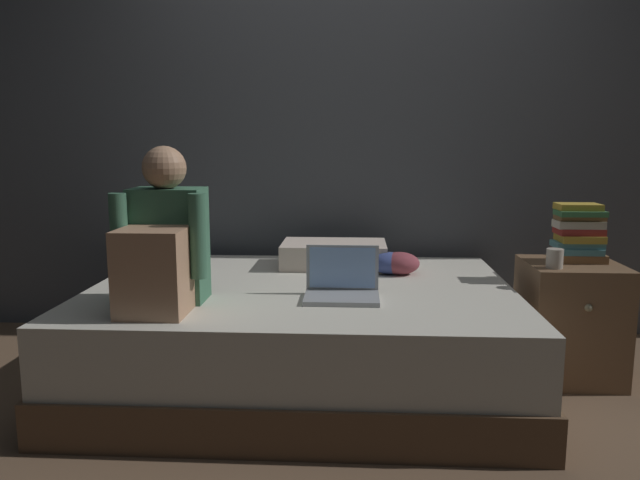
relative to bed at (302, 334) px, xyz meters
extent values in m
plane|color=brown|center=(0.20, -0.30, -0.24)|extent=(8.00, 8.00, 0.00)
cube|color=#4C4F54|center=(0.20, 0.90, 1.11)|extent=(5.60, 0.10, 2.70)
cube|color=brown|center=(0.00, 0.00, -0.14)|extent=(2.00, 1.50, 0.19)
cube|color=beige|center=(0.00, 0.00, 0.10)|extent=(1.96, 1.46, 0.29)
cube|color=brown|center=(1.30, 0.14, 0.05)|extent=(0.44, 0.44, 0.57)
sphere|color=gray|center=(1.30, -0.08, 0.18)|extent=(0.04, 0.04, 0.04)
cube|color=#38664C|center=(-0.54, -0.30, 0.48)|extent=(0.30, 0.20, 0.48)
sphere|color=#A87C5E|center=(-0.54, -0.33, 0.81)|extent=(0.18, 0.18, 0.18)
cube|color=#A87C5E|center=(-0.54, -0.52, 0.41)|extent=(0.26, 0.24, 0.34)
cylinder|color=#38664C|center=(-0.70, -0.44, 0.54)|extent=(0.07, 0.07, 0.34)
cylinder|color=#38664C|center=(-0.38, -0.44, 0.54)|extent=(0.07, 0.07, 0.34)
cube|color=#9EA0A5|center=(0.19, -0.27, 0.25)|extent=(0.32, 0.22, 0.02)
cube|color=#9EA0A5|center=(0.19, -0.15, 0.36)|extent=(0.32, 0.01, 0.20)
cube|color=#8CB2EA|center=(0.19, -0.16, 0.36)|extent=(0.29, 0.00, 0.18)
cube|color=beige|center=(0.13, 0.45, 0.31)|extent=(0.56, 0.36, 0.13)
cube|color=brown|center=(1.34, 0.17, 0.36)|extent=(0.23, 0.13, 0.04)
cube|color=teal|center=(1.34, 0.18, 0.39)|extent=(0.19, 0.15, 0.03)
cube|color=teal|center=(1.33, 0.18, 0.42)|extent=(0.22, 0.13, 0.03)
cube|color=gold|center=(1.34, 0.18, 0.45)|extent=(0.20, 0.15, 0.03)
cube|color=#9E2D28|center=(1.33, 0.19, 0.49)|extent=(0.21, 0.15, 0.03)
cube|color=beige|center=(1.33, 0.18, 0.52)|extent=(0.22, 0.12, 0.04)
cube|color=brown|center=(1.33, 0.19, 0.55)|extent=(0.21, 0.12, 0.02)
cube|color=#387042|center=(1.32, 0.16, 0.58)|extent=(0.22, 0.13, 0.03)
cube|color=gold|center=(1.32, 0.19, 0.60)|extent=(0.20, 0.14, 0.03)
cylinder|color=#BCB2A3|center=(1.17, 0.02, 0.38)|extent=(0.08, 0.08, 0.09)
ellipsoid|color=#8E3D47|center=(0.48, 0.27, 0.30)|extent=(0.21, 0.17, 0.11)
ellipsoid|color=#4C6B56|center=(0.41, 0.33, 0.29)|extent=(0.18, 0.16, 0.10)
ellipsoid|color=#3D4C8E|center=(0.43, 0.28, 0.30)|extent=(0.20, 0.17, 0.11)
camera|label=1|loc=(0.25, -2.78, 0.92)|focal=34.01mm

